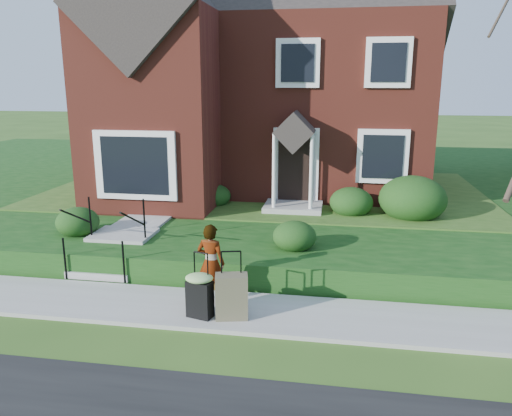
% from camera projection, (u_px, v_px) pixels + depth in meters
% --- Properties ---
extents(ground, '(120.00, 120.00, 0.00)m').
position_uv_depth(ground, '(201.00, 311.00, 9.19)').
color(ground, '#2D5119').
rests_on(ground, ground).
extents(sidewalk, '(60.00, 1.60, 0.08)m').
position_uv_depth(sidewalk, '(201.00, 309.00, 9.18)').
color(sidewalk, '#9E9B93').
rests_on(sidewalk, ground).
extents(terrace, '(44.00, 20.00, 0.60)m').
position_uv_depth(terrace, '(380.00, 185.00, 18.91)').
color(terrace, '#103D10').
rests_on(terrace, ground).
extents(walkway, '(1.20, 6.00, 0.06)m').
position_uv_depth(walkway, '(163.00, 207.00, 14.22)').
color(walkway, '#9E9B93').
rests_on(walkway, terrace).
extents(main_house, '(10.40, 10.20, 9.40)m').
position_uv_depth(main_house, '(266.00, 47.00, 17.13)').
color(main_house, maroon).
rests_on(main_house, terrace).
extents(front_steps, '(1.40, 2.02, 1.50)m').
position_uv_depth(front_steps, '(115.00, 248.00, 11.24)').
color(front_steps, '#9E9B93').
rests_on(front_steps, ground).
extents(foundation_shrubs, '(10.06, 4.51, 1.24)m').
position_uv_depth(foundation_shrubs, '(290.00, 197.00, 13.40)').
color(foundation_shrubs, '#11330F').
rests_on(foundation_shrubs, terrace).
extents(woman, '(0.60, 0.45, 1.50)m').
position_uv_depth(woman, '(211.00, 263.00, 9.28)').
color(woman, '#999999').
rests_on(woman, sidewalk).
extents(suitcase_black, '(0.58, 0.51, 1.18)m').
position_uv_depth(suitcase_black, '(200.00, 292.00, 8.69)').
color(suitcase_black, black).
rests_on(suitcase_black, sidewalk).
extents(suitcase_olive, '(0.61, 0.43, 1.21)m').
position_uv_depth(suitcase_olive, '(232.00, 296.00, 8.66)').
color(suitcase_olive, brown).
rests_on(suitcase_olive, sidewalk).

